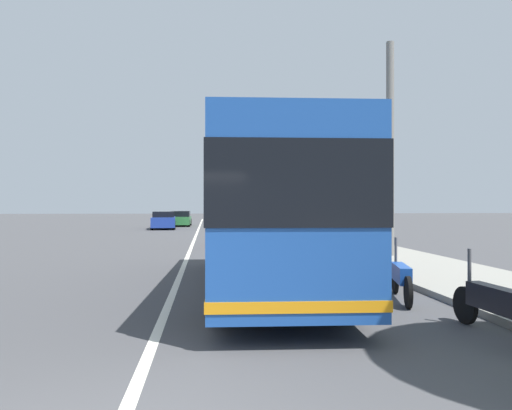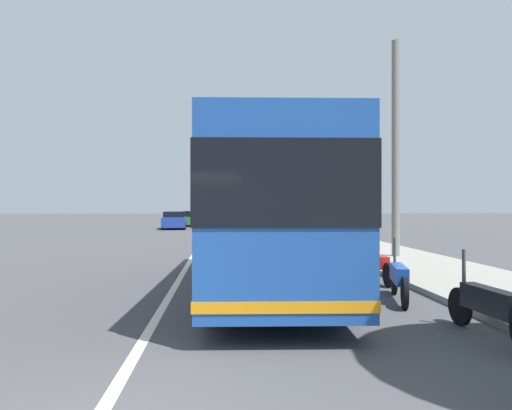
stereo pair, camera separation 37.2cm
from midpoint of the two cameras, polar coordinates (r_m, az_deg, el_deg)
name	(u,v)px [view 2 (the right image)]	position (r m, az deg, el deg)	size (l,w,h in m)	color
sidewalk_curb	(437,271)	(15.29, 20.92, -7.14)	(110.00, 3.60, 0.14)	gray
lane_divider_line	(181,276)	(13.95, -7.87, -8.10)	(110.00, 0.16, 0.01)	silver
coach_bus	(268,207)	(11.64, 2.28, -0.23)	(10.28, 2.98, 3.40)	#1E4C9E
motorcycle_nearest_curb	(489,306)	(8.25, 26.57, -10.44)	(2.25, 0.31, 1.26)	black
motorcycle_angled	(399,278)	(10.68, 17.18, -8.08)	(2.19, 0.57, 1.26)	black
motorcycle_far_end	(377,264)	(13.10, 14.65, -6.66)	(2.11, 0.26, 1.24)	black
car_behind_bus	(255,231)	(23.88, 0.34, -3.07)	(4.37, 1.82, 1.45)	red
car_far_distant	(174,220)	(41.19, -9.19, -1.77)	(4.77, 2.17, 1.43)	navy
car_side_street	(192,219)	(46.51, -7.23, -1.58)	(4.63, 1.92, 1.41)	#2D7238
utility_pole	(396,150)	(18.57, 16.41, 6.11)	(0.28, 0.28, 7.90)	slate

